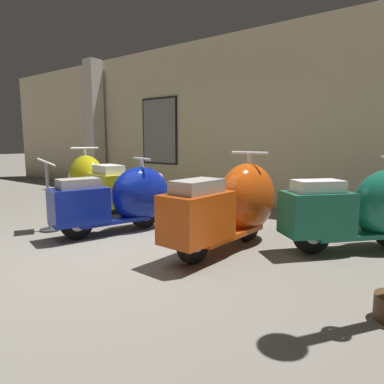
{
  "coord_description": "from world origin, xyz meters",
  "views": [
    {
      "loc": [
        2.99,
        -2.21,
        1.26
      ],
      "look_at": [
        0.13,
        1.52,
        0.55
      ],
      "focal_mm": 32.44,
      "sensor_mm": 36.0,
      "label": 1
    }
  ],
  "objects_px": {
    "scooter_0": "(93,183)",
    "scooter_2": "(233,204)",
    "scooter_3": "(368,208)",
    "scooter_1": "(123,198)",
    "info_stanchion": "(49,201)"
  },
  "relations": [
    {
      "from": "scooter_3",
      "to": "info_stanchion",
      "type": "relative_size",
      "value": 1.62
    },
    {
      "from": "scooter_1",
      "to": "scooter_3",
      "type": "height_order",
      "value": "scooter_3"
    },
    {
      "from": "scooter_0",
      "to": "scooter_2",
      "type": "relative_size",
      "value": 1.04
    },
    {
      "from": "scooter_2",
      "to": "scooter_0",
      "type": "bearing_deg",
      "value": 87.85
    },
    {
      "from": "scooter_0",
      "to": "scooter_1",
      "type": "height_order",
      "value": "scooter_0"
    },
    {
      "from": "info_stanchion",
      "to": "scooter_2",
      "type": "bearing_deg",
      "value": 20.93
    },
    {
      "from": "scooter_0",
      "to": "scooter_2",
      "type": "xyz_separation_m",
      "value": [
        2.99,
        -0.25,
        -0.01
      ]
    },
    {
      "from": "scooter_0",
      "to": "scooter_1",
      "type": "relative_size",
      "value": 1.12
    },
    {
      "from": "scooter_0",
      "to": "scooter_2",
      "type": "height_order",
      "value": "scooter_0"
    },
    {
      "from": "scooter_2",
      "to": "info_stanchion",
      "type": "xyz_separation_m",
      "value": [
        -2.42,
        -0.92,
        -0.09
      ]
    },
    {
      "from": "scooter_2",
      "to": "info_stanchion",
      "type": "bearing_deg",
      "value": 113.49
    },
    {
      "from": "scooter_0",
      "to": "scooter_3",
      "type": "distance_m",
      "value": 4.31
    },
    {
      "from": "scooter_0",
      "to": "scooter_2",
      "type": "distance_m",
      "value": 3.0
    },
    {
      "from": "scooter_0",
      "to": "info_stanchion",
      "type": "height_order",
      "value": "scooter_0"
    },
    {
      "from": "scooter_1",
      "to": "scooter_3",
      "type": "distance_m",
      "value": 3.07
    }
  ]
}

